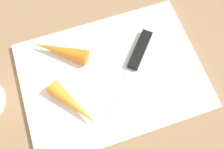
% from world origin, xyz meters
% --- Properties ---
extents(ground_plane, '(1.40, 1.40, 0.00)m').
position_xyz_m(ground_plane, '(0.00, 0.00, 0.00)').
color(ground_plane, '#8C6D4C').
extents(cutting_board, '(0.36, 0.26, 0.01)m').
position_xyz_m(cutting_board, '(0.00, 0.00, 0.01)').
color(cutting_board, white).
rests_on(cutting_board, ground_plane).
extents(knife, '(0.15, 0.16, 0.01)m').
position_xyz_m(knife, '(-0.06, -0.02, 0.02)').
color(knife, '#B7B7BC').
rests_on(knife, cutting_board).
extents(carrot_long, '(0.11, 0.09, 0.03)m').
position_xyz_m(carrot_long, '(0.08, -0.08, 0.03)').
color(carrot_long, orange).
rests_on(carrot_long, cutting_board).
extents(carrot_short, '(0.08, 0.11, 0.03)m').
position_xyz_m(carrot_short, '(0.09, 0.04, 0.03)').
color(carrot_short, orange).
rests_on(carrot_short, cutting_board).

